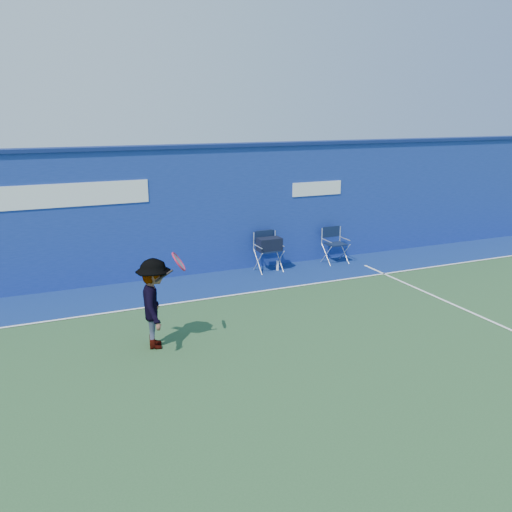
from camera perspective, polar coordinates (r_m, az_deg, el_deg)
name	(u,v)px	position (r m, az deg, el deg)	size (l,w,h in m)	color
ground	(272,362)	(8.71, 1.66, -11.11)	(80.00, 80.00, 0.00)	#2A4F2A
stadium_wall	(179,211)	(12.92, -8.15, 4.73)	(24.00, 0.50, 3.08)	navy
out_of_bounds_strip	(195,287)	(12.27, -6.49, -3.23)	(24.00, 1.80, 0.01)	navy
court_lines	(256,347)	(9.20, 0.05, -9.53)	(24.00, 12.00, 0.01)	white
directors_chair_left	(269,255)	(13.28, 1.33, 0.15)	(0.58, 0.54, 0.98)	silver
directors_chair_right	(335,252)	(14.18, 8.32, 0.43)	(0.55, 0.49, 0.92)	silver
water_bottle	(278,266)	(13.40, 2.29, -1.02)	(0.07, 0.07, 0.25)	white
tennis_player	(155,303)	(9.11, -10.60, -4.93)	(0.94, 1.08, 1.63)	#EA4738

